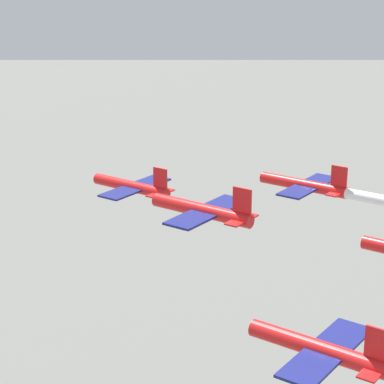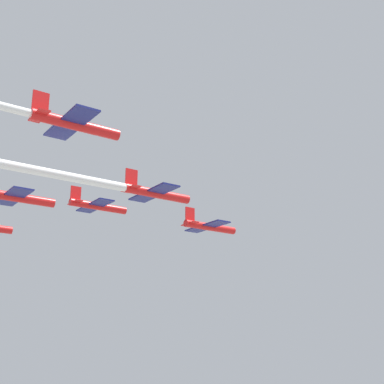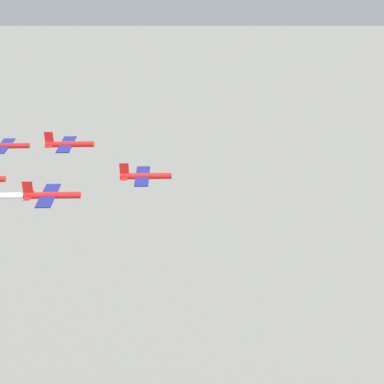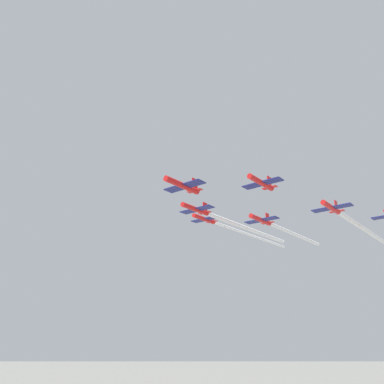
{
  "view_description": "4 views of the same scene",
  "coord_description": "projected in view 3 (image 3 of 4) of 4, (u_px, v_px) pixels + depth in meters",
  "views": [
    {
      "loc": [
        2.56,
        128.46,
        137.27
      ],
      "look_at": [
        16.85,
        44.24,
        109.85
      ],
      "focal_mm": 70.0,
      "sensor_mm": 36.0,
      "label": 1
    },
    {
      "loc": [
        -57.39,
        9.15,
        91.0
      ],
      "look_at": [
        17.27,
        50.36,
        116.9
      ],
      "focal_mm": 50.0,
      "sensor_mm": 36.0,
      "label": 2
    },
    {
      "loc": [
        -14.54,
        -41.16,
        155.97
      ],
      "look_at": [
        30.2,
        43.74,
        109.44
      ],
      "focal_mm": 50.0,
      "sensor_mm": 36.0,
      "label": 3
    },
    {
      "loc": [
        94.54,
        68.56,
        83.5
      ],
      "look_at": [
        24.21,
        52.32,
        109.84
      ],
      "focal_mm": 35.0,
      "sensor_mm": 36.0,
      "label": 4
    }
  ],
  "objects": [
    {
      "name": "jet_1",
      "position": [
        68.0,
        144.0,
        114.3
      ],
      "size": [
        10.13,
        9.9,
        3.48
      ],
      "rotation": [
        0.0,
        0.0,
        4.26
      ],
      "color": "red"
    },
    {
      "name": "jet_3",
      "position": [
        5.0,
        146.0,
        124.38
      ],
      "size": [
        10.13,
        9.9,
        3.48
      ],
      "rotation": [
        0.0,
        0.0,
        4.26
      ],
      "color": "red"
    },
    {
      "name": "jet_2",
      "position": [
        50.0,
        195.0,
        97.81
      ],
      "size": [
        10.13,
        9.9,
        3.48
      ],
      "rotation": [
        0.0,
        0.0,
        4.26
      ],
      "color": "red"
    },
    {
      "name": "jet_0",
      "position": [
        144.0,
        176.0,
        107.35
      ],
      "size": [
        10.13,
        9.9,
        3.48
      ],
      "rotation": [
        0.0,
        0.0,
        4.26
      ],
      "color": "red"
    }
  ]
}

